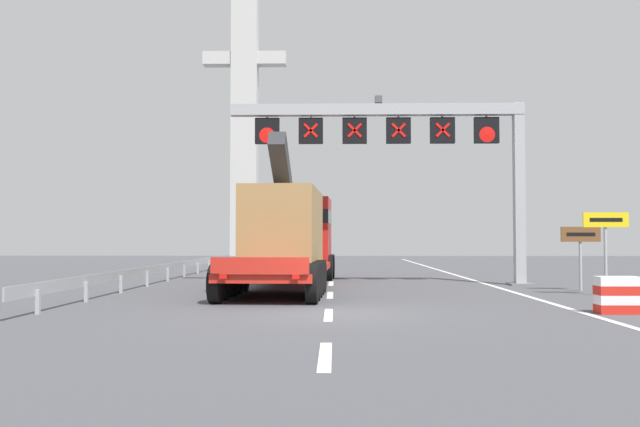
% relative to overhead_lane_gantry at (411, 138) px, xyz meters
% --- Properties ---
extents(ground, '(112.00, 112.00, 0.00)m').
position_rel_overhead_lane_gantry_xyz_m(ground, '(-3.18, -10.08, -5.83)').
color(ground, '#4C4C51').
extents(lane_markings, '(0.20, 41.79, 0.01)m').
position_rel_overhead_lane_gantry_xyz_m(lane_markings, '(-3.19, 3.52, -5.82)').
color(lane_markings, silver).
rests_on(lane_markings, ground).
extents(edge_line_right, '(0.20, 63.00, 0.01)m').
position_rel_overhead_lane_gantry_xyz_m(edge_line_right, '(3.02, 1.92, -5.83)').
color(edge_line_right, silver).
rests_on(edge_line_right, ground).
extents(overhead_lane_gantry, '(11.86, 0.90, 7.48)m').
position_rel_overhead_lane_gantry_xyz_m(overhead_lane_gantry, '(0.00, 0.00, 0.00)').
color(overhead_lane_gantry, '#9EA0A5').
rests_on(overhead_lane_gantry, ground).
extents(heavy_haul_truck_red, '(3.52, 14.14, 5.30)m').
position_rel_overhead_lane_gantry_xyz_m(heavy_haul_truck_red, '(-4.72, -0.40, -3.84)').
color(heavy_haul_truck_red, red).
rests_on(heavy_haul_truck_red, ground).
extents(exit_sign_yellow, '(1.43, 0.15, 2.65)m').
position_rel_overhead_lane_gantry_xyz_m(exit_sign_yellow, '(5.56, -5.04, -3.84)').
color(exit_sign_yellow, '#9EA0A5').
rests_on(exit_sign_yellow, ground).
extents(tourist_info_sign_brown, '(1.37, 0.15, 2.23)m').
position_rel_overhead_lane_gantry_xyz_m(tourist_info_sign_brown, '(5.53, -2.92, -4.14)').
color(tourist_info_sign_brown, '#9EA0A5').
rests_on(tourist_info_sign_brown, ground).
extents(crash_barrier_striped, '(1.01, 0.52, 0.90)m').
position_rel_overhead_lane_gantry_xyz_m(crash_barrier_striped, '(3.81, -10.03, -5.38)').
color(crash_barrier_striped, red).
rests_on(crash_barrier_striped, ground).
extents(guardrail_left, '(0.13, 25.03, 0.76)m').
position_rel_overhead_lane_gantry_xyz_m(guardrail_left, '(-10.21, 0.44, -5.27)').
color(guardrail_left, '#999EA3').
rests_on(guardrail_left, ground).
extents(bridge_pylon_distant, '(9.00, 2.00, 34.53)m').
position_rel_overhead_lane_gantry_xyz_m(bridge_pylon_distant, '(-12.80, 45.52, 11.82)').
color(bridge_pylon_distant, '#B7B7B2').
rests_on(bridge_pylon_distant, ground).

